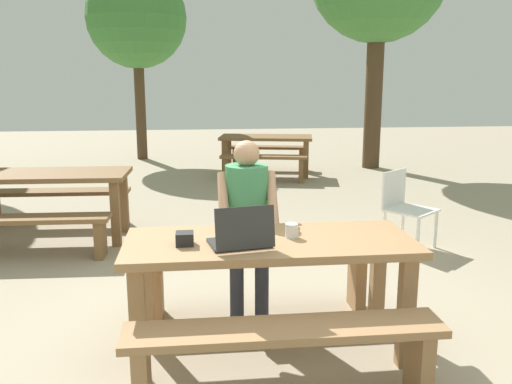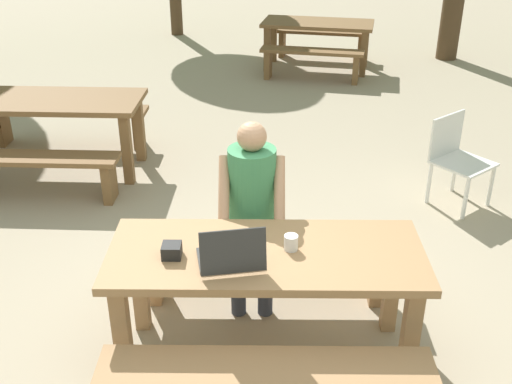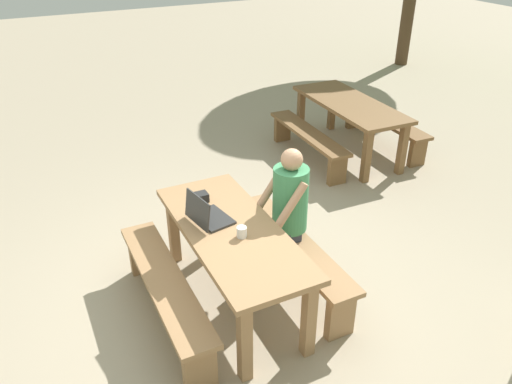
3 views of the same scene
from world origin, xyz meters
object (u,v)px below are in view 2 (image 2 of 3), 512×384
Objects in this scene: small_pouch at (172,251)px; coffee_mug at (291,243)px; picnic_table_mid at (44,110)px; laptop at (231,256)px; picnic_table_front at (266,270)px; person_seated at (252,203)px; plastic_chair at (456,158)px; picnic_table_rear at (318,30)px.

small_pouch is 0.67m from coffee_mug.
laptop is at bearing -53.69° from picnic_table_mid.
picnic_table_mid is at bearing 128.35° from picnic_table_front.
small_pouch is at bearing -24.50° from laptop.
person_seated is 1.65× the size of plastic_chair.
laptop is (-0.19, -0.14, 0.19)m from picnic_table_front.
picnic_table_mid is (-3.83, 0.64, 0.20)m from plastic_chair.
small_pouch is 3.09m from plastic_chair.
laptop is 3.44m from picnic_table_mid.
picnic_table_mid is (-2.27, 2.67, -0.17)m from coffee_mug.
plastic_chair is 4.39m from picnic_table_rear.
small_pouch reaches higher than picnic_table_rear.
person_seated is (0.44, 0.62, -0.03)m from small_pouch.
laptop is 0.21× the size of picnic_table_mid.
coffee_mug is (0.14, 0.02, 0.17)m from picnic_table_front.
person_seated is at bearing -87.57° from picnic_table_rear.
picnic_table_rear is at bearing 81.30° from person_seated.
laptop is 0.37m from coffee_mug.
laptop is 0.71m from person_seated.
plastic_chair is at bearing 43.58° from small_pouch.
laptop is 0.50× the size of plastic_chair.
picnic_table_mid is at bearing 130.40° from coffee_mug.
plastic_chair is at bearing -7.60° from picnic_table_mid.
plastic_chair is at bearing 39.94° from person_seated.
small_pouch is at bearing -175.73° from plastic_chair.
picnic_table_rear is (0.65, 6.32, -0.22)m from coffee_mug.
picnic_table_mid is (-1.61, 2.75, -0.17)m from small_pouch.
coffee_mug is at bearing -166.72° from plastic_chair.
picnic_table_front is at bearing -153.74° from laptop.
coffee_mug is 6.36m from picnic_table_rear.
small_pouch is (-0.34, 0.08, -0.02)m from laptop.
picnic_table_mid is at bearing 120.27° from small_pouch.
plastic_chair is at bearing -141.02° from laptop.
laptop reaches higher than picnic_table_rear.
plastic_chair is at bearing 50.51° from picnic_table_front.
laptop reaches higher than plastic_chair.
picnic_table_rear is (0.99, 6.49, -0.23)m from laptop.
picnic_table_front is 0.94× the size of picnic_table_mid.
plastic_chair reaches higher than picnic_table_rear.
plastic_chair is 3.88m from picnic_table_mid.
small_pouch is 6.54m from picnic_table_rear.
small_pouch is at bearing -125.19° from person_seated.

